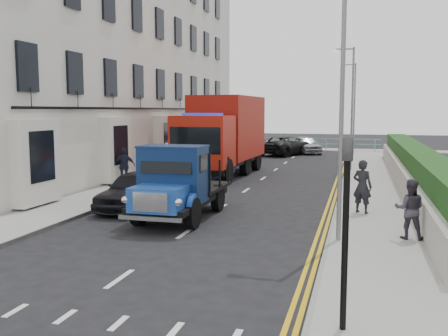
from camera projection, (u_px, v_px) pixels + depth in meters
ground at (205, 219)px, 16.19m from camera, size 120.00×120.00×0.00m
pavement_west at (162, 176)px, 26.16m from camera, size 2.40×38.00×0.12m
pavement_east at (370, 184)px, 23.42m from camera, size 2.60×38.00×0.12m
promenade at (303, 149)px, 43.97m from camera, size 30.00×2.50×0.12m
sea_plane at (327, 134)px, 73.68m from camera, size 120.00×120.00×0.00m
terrace_west at (120, 50)px, 30.29m from camera, size 6.31×30.20×14.25m
garden_east at (414, 168)px, 22.82m from camera, size 1.45×28.00×1.75m
seafront_railing at (303, 144)px, 43.14m from camera, size 13.00×0.08×1.11m
lamp_near at (337, 91)px, 12.72m from camera, size 1.23×0.18×7.00m
lamp_mid at (350, 101)px, 28.05m from camera, size 1.23×0.18×7.00m
lamp_far at (353, 104)px, 37.63m from camera, size 1.23×0.18×7.00m
traffic_signal at (346, 206)px, 7.56m from camera, size 0.16×0.20×3.10m
bedford_lorry at (175, 187)px, 15.73m from camera, size 2.07×5.08×2.38m
red_lorry at (223, 133)px, 26.84m from camera, size 3.06×8.25×4.27m
parked_car_front at (135, 190)px, 17.83m from camera, size 1.68×4.05×1.37m
parked_car_mid at (202, 166)px, 24.21m from camera, size 2.23×4.98×1.59m
parked_car_rear at (229, 153)px, 33.06m from camera, size 2.29×4.85×1.37m
seafront_car_left at (285, 145)px, 39.17m from camera, size 4.32×5.93×1.50m
seafront_car_right at (306, 145)px, 40.62m from camera, size 3.21×4.49×1.42m
pedestrian_east_near at (362, 186)px, 16.48m from camera, size 0.76×0.64×1.77m
pedestrian_east_far at (410, 209)px, 13.16m from camera, size 0.80×0.64×1.60m
pedestrian_west_near at (124, 166)px, 22.89m from camera, size 1.06×0.87×1.69m
pedestrian_west_far at (148, 159)px, 26.30m from camera, size 0.93×0.80×1.61m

